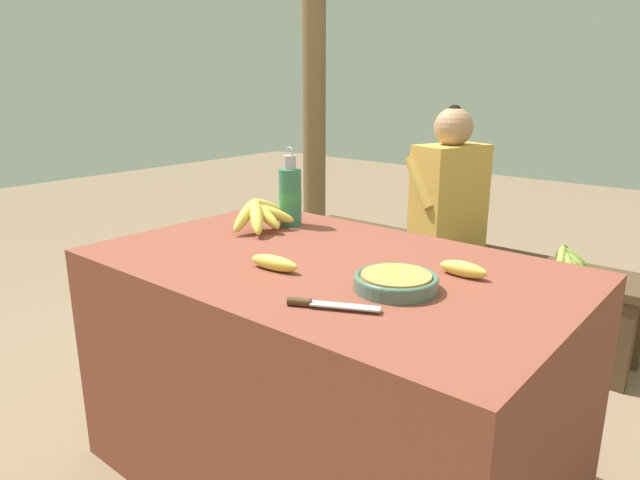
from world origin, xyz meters
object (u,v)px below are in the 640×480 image
(serving_bowl, at_px, (396,281))
(banana_bunch_ripe, at_px, (262,213))
(wooden_bench, at_px, (455,260))
(seated_vendor, at_px, (442,204))
(banana_bunch_green, at_px, (568,257))
(knife, at_px, (320,304))
(loose_banana_front, at_px, (274,263))
(water_bottle, at_px, (290,195))
(support_post_near, at_px, (314,51))
(loose_banana_side, at_px, (463,269))

(serving_bowl, bearing_deg, banana_bunch_ripe, 164.14)
(serving_bowl, xyz_separation_m, wooden_bench, (-0.50, 1.35, -0.38))
(wooden_bench, bearing_deg, banana_bunch_ripe, -97.65)
(serving_bowl, bearing_deg, seated_vendor, 113.56)
(banana_bunch_green, bearing_deg, knife, -93.57)
(loose_banana_front, height_order, banana_bunch_green, loose_banana_front)
(water_bottle, relative_size, loose_banana_front, 1.77)
(loose_banana_front, bearing_deg, banana_bunch_ripe, 139.76)
(seated_vendor, height_order, support_post_near, support_post_near)
(water_bottle, height_order, wooden_bench, water_bottle)
(support_post_near, bearing_deg, banana_bunch_ripe, -55.27)
(loose_banana_front, xyz_separation_m, knife, (0.27, -0.12, -0.01))
(serving_bowl, xyz_separation_m, water_bottle, (-0.64, 0.31, 0.08))
(water_bottle, relative_size, loose_banana_side, 2.08)
(loose_banana_side, height_order, seated_vendor, seated_vendor)
(serving_bowl, bearing_deg, banana_bunch_green, 88.86)
(water_bottle, bearing_deg, banana_bunch_ripe, -97.92)
(seated_vendor, relative_size, banana_bunch_green, 4.55)
(knife, distance_m, wooden_bench, 1.66)
(seated_vendor, bearing_deg, loose_banana_side, 137.63)
(banana_bunch_ripe, xyz_separation_m, banana_bunch_green, (0.68, 1.16, -0.30))
(loose_banana_front, xyz_separation_m, support_post_near, (-1.35, 1.76, 0.64))
(loose_banana_side, height_order, knife, loose_banana_side)
(loose_banana_front, height_order, knife, loose_banana_front)
(water_bottle, xyz_separation_m, support_post_near, (-1.05, 1.36, 0.56))
(support_post_near, bearing_deg, banana_bunch_green, -10.67)
(loose_banana_side, distance_m, wooden_bench, 1.35)
(support_post_near, bearing_deg, loose_banana_front, -52.44)
(water_bottle, relative_size, wooden_bench, 0.15)
(knife, xyz_separation_m, seated_vendor, (-0.51, 1.54, -0.09))
(serving_bowl, distance_m, wooden_bench, 1.49)
(loose_banana_front, xyz_separation_m, banana_bunch_green, (0.36, 1.43, -0.26))
(loose_banana_side, bearing_deg, water_bottle, 171.04)
(banana_bunch_green, xyz_separation_m, support_post_near, (-1.71, 0.32, 0.90))
(loose_banana_front, distance_m, loose_banana_side, 0.51)
(water_bottle, xyz_separation_m, wooden_bench, (0.14, 1.04, -0.47))
(loose_banana_front, distance_m, support_post_near, 2.31)
(knife, height_order, support_post_near, support_post_near)
(serving_bowl, height_order, loose_banana_side, same)
(water_bottle, xyz_separation_m, banana_bunch_green, (0.67, 1.04, -0.35))
(water_bottle, bearing_deg, loose_banana_side, -8.96)
(banana_bunch_green, height_order, support_post_near, support_post_near)
(loose_banana_side, xyz_separation_m, banana_bunch_green, (-0.06, 1.15, -0.26))
(loose_banana_front, relative_size, knife, 0.77)
(serving_bowl, bearing_deg, water_bottle, 154.11)
(loose_banana_side, bearing_deg, banana_bunch_green, 92.80)
(loose_banana_front, distance_m, banana_bunch_green, 1.50)
(serving_bowl, height_order, support_post_near, support_post_near)
(banana_bunch_green, bearing_deg, loose_banana_front, -104.20)
(wooden_bench, xyz_separation_m, banana_bunch_green, (0.53, -0.00, 0.12))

